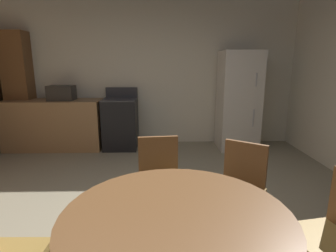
{
  "coord_description": "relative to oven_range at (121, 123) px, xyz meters",
  "views": [
    {
      "loc": [
        0.22,
        -2.09,
        1.54
      ],
      "look_at": [
        0.29,
        0.64,
        0.9
      ],
      "focal_mm": 28.38,
      "sensor_mm": 36.0,
      "label": 1
    }
  ],
  "objects": [
    {
      "name": "wall_back",
      "position": [
        0.53,
        0.4,
        0.88
      ],
      "size": [
        5.8,
        0.12,
        2.7
      ],
      "primitive_type": "cube",
      "color": "silver",
      "rests_on": "ground"
    },
    {
      "name": "refrigerator",
      "position": [
        2.14,
        -0.05,
        0.41
      ],
      "size": [
        0.68,
        0.68,
        1.76
      ],
      "color": "silver",
      "rests_on": "ground"
    },
    {
      "name": "pantry_column",
      "position": [
        -1.85,
        0.18,
        0.58
      ],
      "size": [
        0.44,
        0.36,
        2.1
      ],
      "primitive_type": "cube",
      "color": "brown",
      "rests_on": "ground"
    },
    {
      "name": "chair_east",
      "position": [
        1.85,
        -3.35,
        0.03
      ],
      "size": [
        0.46,
        0.46,
        0.87
      ],
      "rotation": [
        0.0,
        0.0,
        3.31
      ],
      "color": "brown",
      "rests_on": "ground"
    },
    {
      "name": "chair_north",
      "position": [
        0.72,
        -2.49,
        0.03
      ],
      "size": [
        0.44,
        0.44,
        0.87
      ],
      "rotation": [
        0.0,
        0.0,
        4.81
      ],
      "color": "brown",
      "rests_on": "ground"
    },
    {
      "name": "ground_plane",
      "position": [
        0.53,
        -2.7,
        -0.47
      ],
      "size": [
        14.0,
        14.0,
        0.0
      ],
      "primitive_type": "plane",
      "color": "gray"
    },
    {
      "name": "dining_table",
      "position": [
        0.82,
        -3.53,
        0.14
      ],
      "size": [
        1.25,
        1.25,
        0.76
      ],
      "color": "brown",
      "rests_on": "ground"
    },
    {
      "name": "kitchen_counter",
      "position": [
        -1.21,
        -0.0,
        -0.02
      ],
      "size": [
        1.72,
        0.6,
        0.9
      ],
      "primitive_type": "cube",
      "color": "#9E754C",
      "rests_on": "ground"
    },
    {
      "name": "chair_northeast",
      "position": [
        1.43,
        -2.68,
        0.03
      ],
      "size": [
        0.56,
        0.56,
        0.87
      ],
      "rotation": [
        0.0,
        0.0,
        4.09
      ],
      "color": "brown",
      "rests_on": "ground"
    },
    {
      "name": "microwave",
      "position": [
        -1.03,
        -0.0,
        0.56
      ],
      "size": [
        0.44,
        0.32,
        0.26
      ],
      "primitive_type": "cube",
      "color": "#2D2B28",
      "rests_on": "kitchen_counter"
    },
    {
      "name": "oven_range",
      "position": [
        0.0,
        0.0,
        0.0
      ],
      "size": [
        0.6,
        0.6,
        1.1
      ],
      "color": "black",
      "rests_on": "ground"
    }
  ]
}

